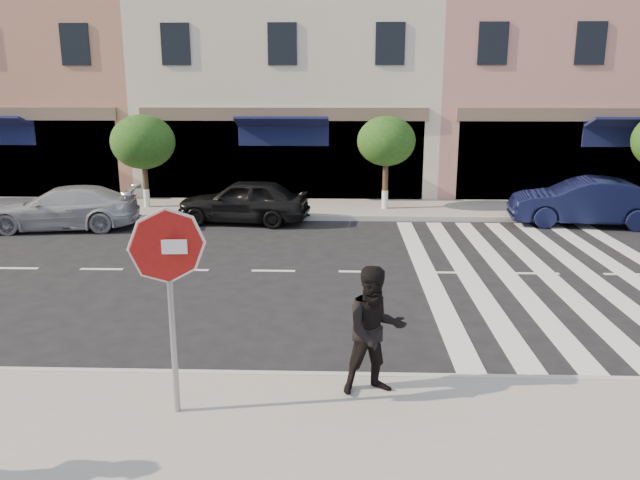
{
  "coord_description": "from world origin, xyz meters",
  "views": [
    {
      "loc": [
        1.53,
        -9.67,
        4.18
      ],
      "look_at": [
        1.16,
        1.39,
        1.4
      ],
      "focal_mm": 35.0,
      "sensor_mm": 36.0,
      "label": 1
    }
  ],
  "objects_px": {
    "car_far_left": "(64,208)",
    "car_far_right": "(585,202)",
    "stop_sign": "(168,267)",
    "walker": "(375,331)",
    "car_far_mid": "(243,201)"
  },
  "relations": [
    {
      "from": "walker",
      "to": "car_far_right",
      "type": "distance_m",
      "value": 13.08
    },
    {
      "from": "walker",
      "to": "car_far_right",
      "type": "xyz_separation_m",
      "value": [
        6.91,
        11.1,
        -0.31
      ]
    },
    {
      "from": "car_far_left",
      "to": "car_far_right",
      "type": "xyz_separation_m",
      "value": [
        15.55,
        1.0,
        0.09
      ]
    },
    {
      "from": "stop_sign",
      "to": "car_far_left",
      "type": "distance_m",
      "value": 12.42
    },
    {
      "from": "walker",
      "to": "car_far_mid",
      "type": "height_order",
      "value": "walker"
    },
    {
      "from": "car_far_right",
      "to": "stop_sign",
      "type": "bearing_deg",
      "value": -32.03
    },
    {
      "from": "car_far_left",
      "to": "car_far_mid",
      "type": "bearing_deg",
      "value": 94.22
    },
    {
      "from": "car_far_mid",
      "to": "car_far_right",
      "type": "bearing_deg",
      "value": 96.87
    },
    {
      "from": "stop_sign",
      "to": "walker",
      "type": "distance_m",
      "value": 2.78
    },
    {
      "from": "stop_sign",
      "to": "walker",
      "type": "bearing_deg",
      "value": 9.93
    },
    {
      "from": "walker",
      "to": "car_far_mid",
      "type": "distance_m",
      "value": 11.63
    },
    {
      "from": "car_far_mid",
      "to": "car_far_right",
      "type": "distance_m",
      "value": 10.37
    },
    {
      "from": "car_far_left",
      "to": "car_far_mid",
      "type": "height_order",
      "value": "car_far_mid"
    },
    {
      "from": "stop_sign",
      "to": "car_far_left",
      "type": "relative_size",
      "value": 0.61
    },
    {
      "from": "car_far_mid",
      "to": "stop_sign",
      "type": "bearing_deg",
      "value": 11.46
    }
  ]
}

